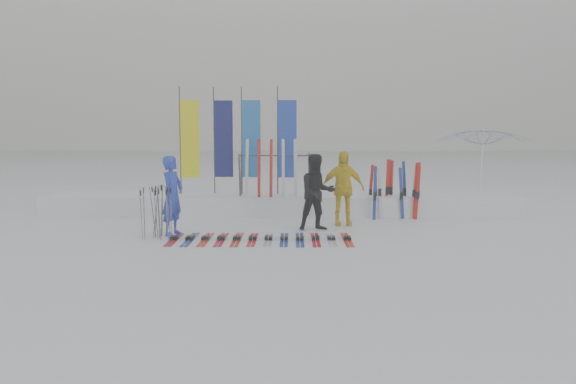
{
  "coord_description": "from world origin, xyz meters",
  "views": [
    {
      "loc": [
        0.29,
        -12.05,
        2.48
      ],
      "look_at": [
        0.2,
        1.6,
        1.0
      ],
      "focal_mm": 35.0,
      "sensor_mm": 36.0,
      "label": 1
    }
  ],
  "objects_px": {
    "person_black": "(317,192)",
    "ski_row": "(261,238)",
    "tent_canopy": "(482,168)",
    "person_blue": "(173,196)",
    "ski_rack": "(275,169)",
    "person_yellow": "(342,188)"
  },
  "relations": [
    {
      "from": "person_yellow",
      "to": "ski_rack",
      "type": "bearing_deg",
      "value": 136.95
    },
    {
      "from": "person_yellow",
      "to": "ski_row",
      "type": "xyz_separation_m",
      "value": [
        -2.05,
        -2.07,
        -0.95
      ]
    },
    {
      "from": "ski_row",
      "to": "tent_canopy",
      "type": "bearing_deg",
      "value": 36.87
    },
    {
      "from": "tent_canopy",
      "to": "person_black",
      "type": "bearing_deg",
      "value": -145.36
    },
    {
      "from": "person_black",
      "to": "tent_canopy",
      "type": "bearing_deg",
      "value": 21.61
    },
    {
      "from": "ski_row",
      "to": "person_black",
      "type": "bearing_deg",
      "value": 44.66
    },
    {
      "from": "tent_canopy",
      "to": "ski_row",
      "type": "height_order",
      "value": "tent_canopy"
    },
    {
      "from": "person_yellow",
      "to": "ski_rack",
      "type": "height_order",
      "value": "person_yellow"
    },
    {
      "from": "person_blue",
      "to": "ski_rack",
      "type": "height_order",
      "value": "person_blue"
    },
    {
      "from": "person_blue",
      "to": "person_black",
      "type": "height_order",
      "value": "person_black"
    },
    {
      "from": "person_black",
      "to": "ski_row",
      "type": "bearing_deg",
      "value": -148.38
    },
    {
      "from": "tent_canopy",
      "to": "ski_rack",
      "type": "bearing_deg",
      "value": -167.42
    },
    {
      "from": "ski_row",
      "to": "ski_rack",
      "type": "height_order",
      "value": "ski_rack"
    },
    {
      "from": "person_black",
      "to": "ski_row",
      "type": "height_order",
      "value": "person_black"
    },
    {
      "from": "ski_row",
      "to": "ski_rack",
      "type": "xyz_separation_m",
      "value": [
        0.21,
        3.59,
        1.35
      ]
    },
    {
      "from": "person_black",
      "to": "ski_rack",
      "type": "distance_m",
      "value": 2.57
    },
    {
      "from": "person_blue",
      "to": "tent_canopy",
      "type": "distance_m",
      "value": 9.91
    },
    {
      "from": "person_yellow",
      "to": "tent_canopy",
      "type": "bearing_deg",
      "value": 29.02
    },
    {
      "from": "person_black",
      "to": "tent_canopy",
      "type": "distance_m",
      "value": 6.55
    },
    {
      "from": "person_black",
      "to": "ski_rack",
      "type": "bearing_deg",
      "value": 103.42
    },
    {
      "from": "person_blue",
      "to": "person_black",
      "type": "relative_size",
      "value": 0.99
    },
    {
      "from": "tent_canopy",
      "to": "ski_row",
      "type": "distance_m",
      "value": 8.5
    }
  ]
}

